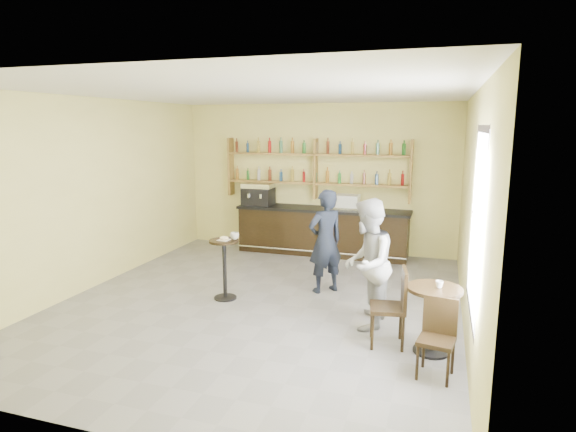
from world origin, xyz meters
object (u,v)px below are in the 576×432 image
(cafe_table, at_px, (433,320))
(chair_south, at_px, (436,340))
(pedestal_table, at_px, (225,270))
(man_main, at_px, (325,241))
(bar_counter, at_px, (322,231))
(pastry_case, at_px, (347,202))
(patron_second, at_px, (367,264))
(espresso_machine, at_px, (258,194))
(chair_west, at_px, (388,307))

(cafe_table, xyz_separation_m, chair_south, (0.05, -0.60, 0.02))
(pedestal_table, xyz_separation_m, man_main, (1.44, 0.82, 0.38))
(cafe_table, bearing_deg, pedestal_table, 163.90)
(pedestal_table, xyz_separation_m, chair_south, (3.25, -1.52, -0.05))
(bar_counter, distance_m, pedestal_table, 3.26)
(pastry_case, xyz_separation_m, patron_second, (0.96, -3.53, -0.26))
(chair_south, xyz_separation_m, patron_second, (-0.94, 1.15, 0.46))
(espresso_machine, height_order, pastry_case, espresso_machine)
(bar_counter, distance_m, pastry_case, 0.84)
(man_main, distance_m, chair_west, 2.12)
(bar_counter, xyz_separation_m, patron_second, (1.48, -3.53, 0.39))
(chair_west, bearing_deg, espresso_machine, -149.76)
(pedestal_table, xyz_separation_m, cafe_table, (3.20, -0.92, -0.07))
(chair_west, relative_size, chair_south, 1.15)
(man_main, bearing_deg, pastry_case, -132.40)
(espresso_machine, height_order, pedestal_table, espresso_machine)
(chair_west, bearing_deg, cafe_table, 75.74)
(pedestal_table, distance_m, chair_south, 3.59)
(pastry_case, bearing_deg, espresso_machine, 175.92)
(man_main, relative_size, cafe_table, 2.07)
(man_main, distance_m, cafe_table, 2.52)
(pedestal_table, bearing_deg, pastry_case, 66.92)
(cafe_table, bearing_deg, espresso_machine, 133.34)
(pedestal_table, relative_size, chair_west, 0.97)
(pedestal_table, height_order, chair_west, chair_west)
(chair_west, distance_m, chair_south, 0.89)
(espresso_machine, xyz_separation_m, chair_south, (3.90, -4.68, -0.80))
(espresso_machine, relative_size, pedestal_table, 0.69)
(man_main, bearing_deg, cafe_table, 90.54)
(pedestal_table, bearing_deg, patron_second, -9.18)
(bar_counter, relative_size, patron_second, 2.07)
(pastry_case, xyz_separation_m, pedestal_table, (-1.34, -3.16, -0.67))
(bar_counter, xyz_separation_m, chair_south, (2.43, -4.68, -0.07))
(espresso_machine, distance_m, cafe_table, 5.67)
(pedestal_table, distance_m, patron_second, 2.37)
(espresso_machine, distance_m, chair_west, 5.26)
(pastry_case, bearing_deg, chair_west, -76.14)
(bar_counter, xyz_separation_m, chair_west, (1.83, -4.03, -0.00))
(patron_second, bearing_deg, bar_counter, -155.44)
(pastry_case, distance_m, pedestal_table, 3.49)
(pastry_case, xyz_separation_m, chair_west, (1.30, -4.03, -0.65))
(espresso_machine, bearing_deg, pedestal_table, -73.50)
(chair_west, xyz_separation_m, chair_south, (0.60, -0.65, -0.06))
(bar_counter, bearing_deg, cafe_table, -59.76)
(espresso_machine, bearing_deg, cafe_table, -41.80)
(espresso_machine, bearing_deg, bar_counter, 4.87)
(espresso_machine, xyz_separation_m, patron_second, (2.95, -3.53, -0.35))
(espresso_machine, relative_size, man_main, 0.38)
(patron_second, bearing_deg, chair_south, 41.17)
(espresso_machine, xyz_separation_m, man_main, (2.09, -2.33, -0.38))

